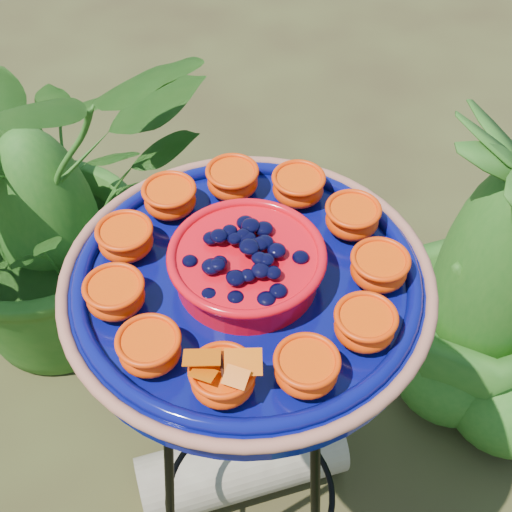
{
  "coord_description": "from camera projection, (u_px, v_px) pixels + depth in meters",
  "views": [
    {
      "loc": [
        0.24,
        -0.62,
        1.78
      ],
      "look_at": [
        0.15,
        0.03,
        1.05
      ],
      "focal_mm": 50.0,
      "sensor_mm": 36.0,
      "label": 1
    }
  ],
  "objects": [
    {
      "name": "feeder_dish",
      "position": [
        247.0,
        279.0,
        0.98
      ],
      "size": [
        0.52,
        0.52,
        0.12
      ],
      "rotation": [
        0.0,
        0.0,
        -0.05
      ],
      "color": "#070B58",
      "rests_on": "tripod_stand"
    },
    {
      "name": "shrub_back_right",
      "position": [
        493.0,
        277.0,
        1.77
      ],
      "size": [
        0.57,
        0.57,
        0.87
      ],
      "primitive_type": "imported",
      "rotation": [
        0.0,
        0.0,
        1.76
      ],
      "color": "#1F5115",
      "rests_on": "ground"
    },
    {
      "name": "driftwood_log",
      "position": [
        242.0,
        465.0,
        1.81
      ],
      "size": [
        0.54,
        0.38,
        0.17
      ],
      "primitive_type": "cylinder",
      "rotation": [
        0.0,
        1.57,
        0.43
      ],
      "color": "gray",
      "rests_on": "ground"
    },
    {
      "name": "shrub_back_left",
      "position": [
        39.0,
        196.0,
        1.88
      ],
      "size": [
        1.18,
        1.15,
        0.99
      ],
      "primitive_type": "imported",
      "rotation": [
        0.0,
        0.0,
        0.63
      ],
      "color": "#1F5115",
      "rests_on": "ground"
    },
    {
      "name": "tripod_stand",
      "position": [
        249.0,
        433.0,
        1.3
      ],
      "size": [
        0.38,
        0.39,
        0.98
      ],
      "rotation": [
        0.0,
        0.0,
        -0.05
      ],
      "color": "black",
      "rests_on": "ground"
    }
  ]
}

